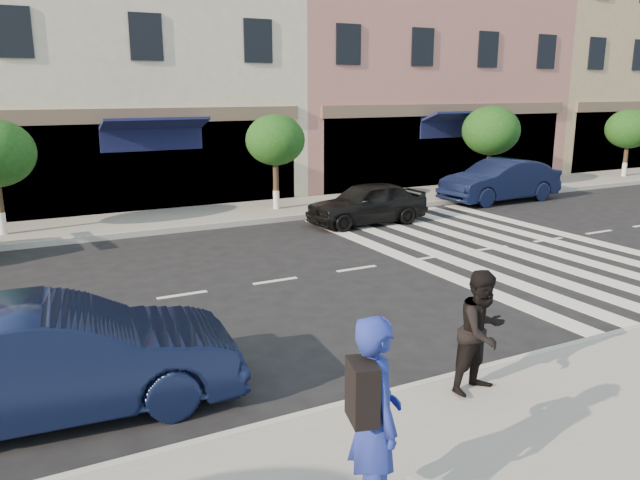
{
  "coord_description": "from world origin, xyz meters",
  "views": [
    {
      "loc": [
        -4.99,
        -7.61,
        3.95
      ],
      "look_at": [
        -0.13,
        1.71,
        1.4
      ],
      "focal_mm": 35.0,
      "sensor_mm": 36.0,
      "label": 1
    }
  ],
  "objects": [
    {
      "name": "building_centre",
      "position": [
        -0.5,
        17.0,
        5.5
      ],
      "size": [
        11.0,
        9.0,
        11.0
      ],
      "primitive_type": "cube",
      "color": "beige",
      "rests_on": "ground"
    },
    {
      "name": "car_far_mid",
      "position": [
        4.76,
        8.04,
        0.64
      ],
      "size": [
        3.75,
        1.56,
        1.27
      ],
      "primitive_type": "imported",
      "rotation": [
        0.0,
        0.0,
        -1.55
      ],
      "color": "black",
      "rests_on": "ground"
    },
    {
      "name": "building_east_far",
      "position": [
        24.0,
        17.0,
        6.0
      ],
      "size": [
        12.0,
        9.0,
        12.0
      ],
      "primitive_type": "cube",
      "color": "tan",
      "rests_on": "ground"
    },
    {
      "name": "car_near_mid",
      "position": [
        -4.59,
        0.12,
        0.73
      ],
      "size": [
        4.58,
        1.96,
        1.47
      ],
      "primitive_type": "imported",
      "rotation": [
        0.0,
        0.0,
        1.48
      ],
      "color": "black",
      "rests_on": "ground"
    },
    {
      "name": "ground",
      "position": [
        0.0,
        0.0,
        0.0
      ],
      "size": [
        120.0,
        120.0,
        0.0
      ],
      "primitive_type": "plane",
      "color": "black",
      "rests_on": "ground"
    },
    {
      "name": "car_far_right",
      "position": [
        11.01,
        9.1,
        0.75
      ],
      "size": [
        4.62,
        1.72,
        1.51
      ],
      "primitive_type": "imported",
      "rotation": [
        0.0,
        0.0,
        -1.54
      ],
      "color": "black",
      "rests_on": "ground"
    },
    {
      "name": "sidewalk_far",
      "position": [
        0.0,
        11.0,
        0.07
      ],
      "size": [
        60.0,
        3.0,
        0.15
      ],
      "primitive_type": "cube",
      "color": "gray",
      "rests_on": "ground"
    },
    {
      "name": "street_tree_ea",
      "position": [
        12.0,
        10.8,
        2.39
      ],
      "size": [
        2.2,
        2.2,
        3.19
      ],
      "color": "#473323",
      "rests_on": "sidewalk_far"
    },
    {
      "name": "street_tree_eb",
      "position": [
        20.0,
        10.8,
        2.22
      ],
      "size": [
        2.0,
        2.0,
        2.94
      ],
      "color": "#473323",
      "rests_on": "sidewalk_far"
    },
    {
      "name": "photographer",
      "position": [
        -2.24,
        -3.41,
        1.11
      ],
      "size": [
        0.63,
        0.8,
        1.93
      ],
      "primitive_type": "imported",
      "rotation": [
        0.0,
        0.0,
        1.31
      ],
      "color": "navy",
      "rests_on": "sidewalk_near"
    },
    {
      "name": "building_east_mid",
      "position": [
        11.5,
        17.0,
        6.5
      ],
      "size": [
        13.0,
        9.0,
        13.0
      ],
      "primitive_type": "cube",
      "color": "#AA6D65",
      "rests_on": "ground"
    },
    {
      "name": "street_tree_c",
      "position": [
        3.0,
        10.8,
        2.36
      ],
      "size": [
        1.9,
        1.9,
        3.04
      ],
      "color": "#473323",
      "rests_on": "sidewalk_far"
    },
    {
      "name": "walker",
      "position": [
        0.26,
        -2.0,
        0.96
      ],
      "size": [
        0.88,
        0.74,
        1.62
      ],
      "primitive_type": "imported",
      "rotation": [
        0.0,
        0.0,
        0.18
      ],
      "color": "black",
      "rests_on": "sidewalk_near"
    },
    {
      "name": "sidewalk_near",
      "position": [
        0.0,
        -3.75,
        0.07
      ],
      "size": [
        60.0,
        4.5,
        0.15
      ],
      "primitive_type": "cube",
      "color": "gray",
      "rests_on": "ground"
    }
  ]
}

